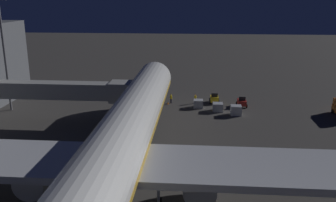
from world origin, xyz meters
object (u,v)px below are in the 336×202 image
object	(u,v)px
baggage_container_mid_row	(236,110)
traffic_cone_nose_starboard	(145,102)
airliner_at_gate	(117,151)
jet_bridge	(70,91)
apron_floodlight_mast	(4,47)
baggage_container_near_belt	(198,104)
baggage_tug_spare	(242,102)
ground_crew_by_belt_loader	(195,98)
baggage_container_far_row	(218,107)
ground_crew_near_nose_gear	(171,98)
pushback_tug	(214,99)
traffic_cone_nose_port	(168,103)

from	to	relation	value
baggage_container_mid_row	traffic_cone_nose_starboard	bearing A→B (deg)	-18.68
baggage_container_mid_row	airliner_at_gate	bearing A→B (deg)	63.26
airliner_at_gate	jet_bridge	xyz separation A→B (m)	(12.11, -21.67, 0.12)
apron_floodlight_mast	baggage_container_near_belt	size ratio (longest dim) A/B	11.43
baggage_container_mid_row	baggage_tug_spare	bearing A→B (deg)	-106.94
apron_floodlight_mast	baggage_tug_spare	world-z (taller)	apron_floodlight_mast
jet_bridge	traffic_cone_nose_starboard	size ratio (longest dim) A/B	41.14
ground_crew_by_belt_loader	baggage_container_far_row	bearing A→B (deg)	132.18
baggage_container_far_row	ground_crew_near_nose_gear	distance (m)	9.63
jet_bridge	baggage_container_far_row	size ratio (longest dim) A/B	12.64
baggage_tug_spare	traffic_cone_nose_starboard	world-z (taller)	baggage_tug_spare
baggage_container_mid_row	baggage_container_near_belt	bearing A→B (deg)	-31.15
apron_floodlight_mast	ground_crew_by_belt_loader	xyz separation A→B (m)	(-32.81, -6.83, -10.32)
jet_bridge	baggage_container_far_row	xyz separation A→B (m)	(-23.44, -8.79, -4.77)
ground_crew_near_nose_gear	airliner_at_gate	bearing A→B (deg)	85.55
pushback_tug	baggage_tug_spare	xyz separation A→B (m)	(-4.94, 2.09, 0.00)
airliner_at_gate	jet_bridge	size ratio (longest dim) A/B	3.10
jet_bridge	traffic_cone_nose_starboard	bearing A→B (deg)	-128.79
apron_floodlight_mast	pushback_tug	distance (m)	38.67
pushback_tug	traffic_cone_nose_starboard	xyz separation A→B (m)	(13.14, 1.62, -0.50)
ground_crew_by_belt_loader	baggage_container_mid_row	bearing A→B (deg)	137.26
ground_crew_near_nose_gear	traffic_cone_nose_starboard	bearing A→B (deg)	8.40
airliner_at_gate	apron_floodlight_mast	xyz separation A→B (m)	(25.50, -28.07, 5.92)
jet_bridge	baggage_container_near_belt	world-z (taller)	jet_bridge
ground_crew_by_belt_loader	traffic_cone_nose_starboard	world-z (taller)	ground_crew_by_belt_loader
pushback_tug	baggage_tug_spare	world-z (taller)	same
airliner_at_gate	baggage_tug_spare	xyz separation A→B (m)	(-15.87, -33.53, -4.60)
jet_bridge	traffic_cone_nose_port	distance (m)	19.60
baggage_container_mid_row	baggage_container_far_row	world-z (taller)	baggage_container_mid_row
baggage_container_mid_row	pushback_tug	bearing A→B (deg)	-64.85
baggage_container_far_row	traffic_cone_nose_port	bearing A→B (deg)	-21.21
baggage_container_mid_row	jet_bridge	bearing A→B (deg)	14.33
ground_crew_near_nose_gear	traffic_cone_nose_starboard	distance (m)	5.01
baggage_tug_spare	baggage_container_mid_row	distance (m)	5.34
baggage_container_near_belt	airliner_at_gate	bearing A→B (deg)	76.29
pushback_tug	baggage_container_near_belt	size ratio (longest dim) A/B	1.33
baggage_container_near_belt	ground_crew_near_nose_gear	world-z (taller)	ground_crew_near_nose_gear
apron_floodlight_mast	ground_crew_by_belt_loader	world-z (taller)	apron_floodlight_mast
apron_floodlight_mast	traffic_cone_nose_starboard	world-z (taller)	apron_floodlight_mast
pushback_tug	traffic_cone_nose_starboard	size ratio (longest dim) A/B	4.15
baggage_tug_spare	baggage_container_near_belt	xyz separation A→B (m)	(7.99, 1.22, -0.05)
airliner_at_gate	ground_crew_near_nose_gear	xyz separation A→B (m)	(-2.71, -34.73, -4.39)
baggage_tug_spare	baggage_container_far_row	xyz separation A→B (m)	(4.54, 3.06, -0.06)
jet_bridge	baggage_container_near_belt	size ratio (longest dim) A/B	13.16
baggage_tug_spare	baggage_container_far_row	size ratio (longest dim) A/B	1.32
airliner_at_gate	baggage_container_far_row	size ratio (longest dim) A/B	39.16
baggage_container_near_belt	baggage_container_mid_row	world-z (taller)	baggage_container_mid_row
airliner_at_gate	pushback_tug	bearing A→B (deg)	-107.07
airliner_at_gate	baggage_container_mid_row	size ratio (longest dim) A/B	38.80
jet_bridge	pushback_tug	bearing A→B (deg)	-148.82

